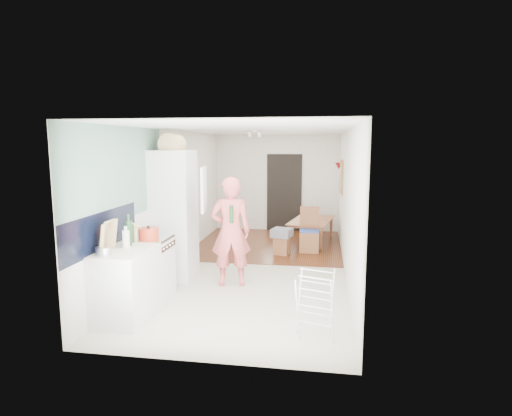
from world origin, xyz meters
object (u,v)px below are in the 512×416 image
(person, at_px, (231,222))
(stool, at_px, (282,246))
(dining_chair, at_px, (309,230))
(dining_table, at_px, (312,233))
(drying_rack, at_px, (315,306))

(person, xyz_separation_m, stool, (0.63, 2.02, -0.85))
(dining_chair, bearing_deg, dining_table, 84.82)
(person, relative_size, dining_table, 1.60)
(stool, bearing_deg, dining_table, 63.33)
(dining_chair, height_order, drying_rack, dining_chair)
(stool, bearing_deg, drying_rack, -78.79)
(person, xyz_separation_m, dining_chair, (1.17, 2.33, -0.56))
(dining_table, relative_size, stool, 3.44)
(dining_table, relative_size, dining_chair, 1.37)
(dining_chair, bearing_deg, drying_rack, -89.15)
(person, relative_size, stool, 5.52)
(stool, relative_size, drying_rack, 0.47)
(dining_table, xyz_separation_m, dining_chair, (-0.05, -0.87, 0.24))
(person, bearing_deg, drying_rack, 115.80)
(dining_table, height_order, drying_rack, drying_rack)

